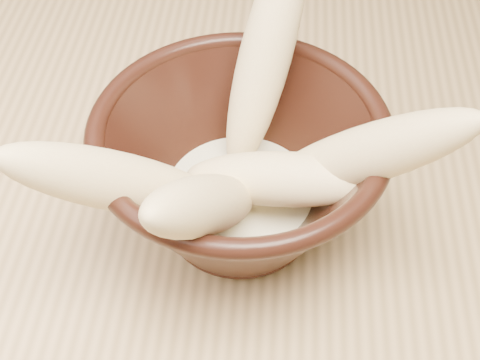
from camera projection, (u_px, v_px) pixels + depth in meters
name	position (u px, v px, depth m)	size (l,w,h in m)	color
table	(276.00, 158.00, 0.72)	(1.20, 0.80, 0.75)	tan
bowl	(240.00, 171.00, 0.51)	(0.22, 0.22, 0.12)	black
milk_puddle	(240.00, 196.00, 0.53)	(0.13, 0.13, 0.02)	beige
banana_upright	(265.00, 56.00, 0.51)	(0.04, 0.04, 0.19)	#ECCB8B
banana_left	(125.00, 183.00, 0.45)	(0.04, 0.04, 0.19)	#ECCB8B
banana_right	(358.00, 157.00, 0.46)	(0.04, 0.04, 0.19)	#ECCB8B
banana_across	(278.00, 179.00, 0.49)	(0.04, 0.04, 0.15)	#ECCB8B
banana_front	(205.00, 205.00, 0.44)	(0.04, 0.04, 0.18)	#ECCB8B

